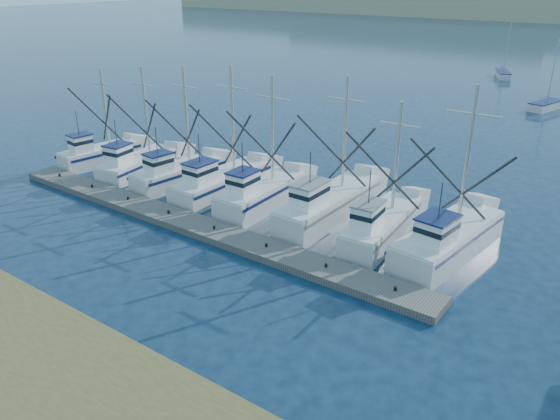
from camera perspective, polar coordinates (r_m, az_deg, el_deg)
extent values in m
plane|color=#0C1F36|center=(26.76, -7.61, -10.35)|extent=(500.00, 500.00, 0.00)
cube|color=#65605A|center=(34.99, -9.29, -1.45)|extent=(33.02, 2.55, 0.44)
cube|color=silver|center=(48.37, -18.29, 5.35)|extent=(3.07, 6.77, 1.37)
cube|color=white|center=(47.05, -20.11, 6.45)|extent=(1.46, 1.76, 1.50)
cylinder|color=#B7B2A8|center=(48.01, -17.82, 10.15)|extent=(0.22, 0.22, 6.46)
cube|color=silver|center=(45.27, -14.51, 4.52)|extent=(3.43, 7.53, 1.27)
cube|color=white|center=(43.75, -16.53, 5.55)|extent=(1.66, 1.95, 1.50)
cylinder|color=#B7B2A8|center=(44.93, -13.85, 9.94)|extent=(0.22, 0.22, 6.99)
cube|color=silver|center=(42.13, -10.55, 3.55)|extent=(3.26, 7.54, 1.38)
cube|color=white|center=(40.47, -12.58, 4.70)|extent=(1.56, 1.94, 1.50)
cylinder|color=#B7B2A8|center=(41.72, -9.77, 9.64)|extent=(0.22, 0.22, 7.29)
cube|color=silver|center=(39.98, -6.09, 2.72)|extent=(2.78, 8.47, 1.40)
cube|color=white|center=(38.00, -8.31, 3.81)|extent=(1.53, 2.09, 1.50)
cylinder|color=#B7B2A8|center=(39.66, -5.00, 9.42)|extent=(0.22, 0.22, 7.60)
cube|color=silver|center=(37.30, -1.94, 1.44)|extent=(2.69, 7.63, 1.58)
cube|color=white|center=(35.33, -3.87, 2.78)|extent=(1.49, 1.88, 1.50)
cylinder|color=#B7B2A8|center=(36.88, -0.81, 8.39)|extent=(0.22, 0.22, 7.20)
cube|color=silver|center=(35.62, 5.18, 0.35)|extent=(2.63, 9.65, 1.70)
cube|color=white|center=(33.06, 3.11, 1.53)|extent=(1.46, 2.37, 1.50)
cylinder|color=#B7B2A8|center=(35.48, 6.80, 7.92)|extent=(0.22, 0.22, 7.33)
cube|color=silver|center=(33.31, 10.56, -1.87)|extent=(2.72, 8.10, 1.50)
cube|color=white|center=(31.00, 9.14, -0.70)|extent=(1.41, 2.02, 1.50)
cylinder|color=#B7B2A8|center=(32.99, 12.11, 5.38)|extent=(0.22, 0.22, 6.65)
cube|color=silver|center=(32.43, 17.14, -3.20)|extent=(3.85, 9.08, 1.61)
cube|color=white|center=(29.81, 16.05, -2.16)|extent=(1.85, 2.33, 1.50)
cylinder|color=#B7B2A8|center=(32.06, 19.03, 5.39)|extent=(0.22, 0.22, 7.84)
cube|color=silver|center=(72.30, 26.02, 9.76)|extent=(3.14, 5.46, 0.90)
cylinder|color=#B7B2A8|center=(71.90, 26.64, 12.91)|extent=(0.12, 0.12, 7.20)
cube|color=silver|center=(92.73, 22.25, 12.97)|extent=(3.64, 5.82, 0.90)
cylinder|color=#B7B2A8|center=(92.48, 22.69, 15.44)|extent=(0.12, 0.12, 7.20)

